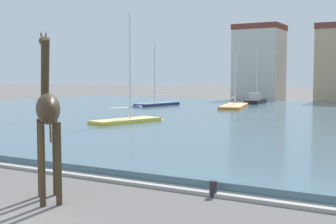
# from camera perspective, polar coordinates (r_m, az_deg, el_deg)

# --- Properties ---
(harbor_water) EXTENTS (80.86, 49.61, 0.37)m
(harbor_water) POSITION_cam_1_polar(r_m,az_deg,el_deg) (39.49, 15.03, -0.85)
(harbor_water) COLOR #476675
(harbor_water) RESTS_ON ground
(quay_edge_coping) EXTENTS (80.86, 0.50, 0.12)m
(quay_edge_coping) POSITION_cam_1_polar(r_m,az_deg,el_deg) (16.67, -7.05, -8.37)
(quay_edge_coping) COLOR #ADA89E
(quay_edge_coping) RESTS_ON ground
(giraffe_statue) EXTENTS (2.50, 2.36, 5.26)m
(giraffe_statue) POSITION_cam_1_polar(r_m,az_deg,el_deg) (14.25, -14.83, 0.02)
(giraffe_statue) COLOR #382B19
(giraffe_statue) RESTS_ON ground
(sailboat_black) EXTENTS (2.24, 6.63, 7.49)m
(sailboat_black) POSITION_cam_1_polar(r_m,az_deg,el_deg) (58.73, 11.02, 1.34)
(sailboat_black) COLOR black
(sailboat_black) RESTS_ON ground
(sailboat_yellow) EXTENTS (3.37, 6.67, 8.42)m
(sailboat_yellow) POSITION_cam_1_polar(r_m,az_deg,el_deg) (33.99, -4.56, -1.24)
(sailboat_yellow) COLOR gold
(sailboat_yellow) RESTS_ON ground
(sailboat_navy) EXTENTS (2.81, 7.43, 7.63)m
(sailboat_navy) POSITION_cam_1_polar(r_m,az_deg,el_deg) (52.28, -1.80, 0.79)
(sailboat_navy) COLOR navy
(sailboat_navy) RESTS_ON ground
(sailboat_orange) EXTENTS (4.34, 9.96, 6.27)m
(sailboat_orange) POSITION_cam_1_polar(r_m,az_deg,el_deg) (51.05, 8.40, 0.61)
(sailboat_orange) COLOR orange
(sailboat_orange) RESTS_ON ground
(mooring_bollard) EXTENTS (0.24, 0.24, 0.50)m
(mooring_bollard) POSITION_cam_1_polar(r_m,az_deg,el_deg) (14.52, 5.68, -9.53)
(mooring_bollard) COLOR #232326
(mooring_bollard) RESTS_ON ground
(townhouse_tall_gabled) EXTENTS (6.81, 6.05, 11.36)m
(townhouse_tall_gabled) POSITION_cam_1_polar(r_m,az_deg,el_deg) (69.72, 11.35, 6.01)
(townhouse_tall_gabled) COLOR beige
(townhouse_tall_gabled) RESTS_ON ground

